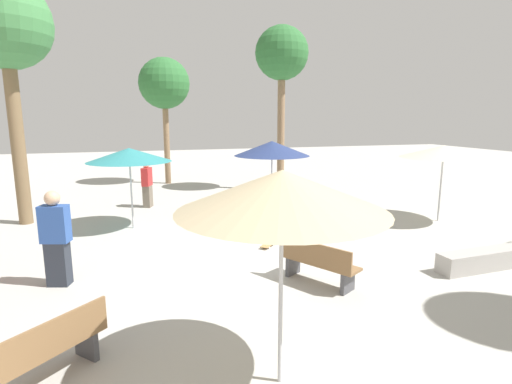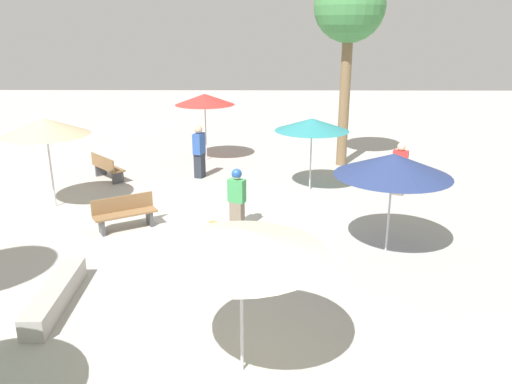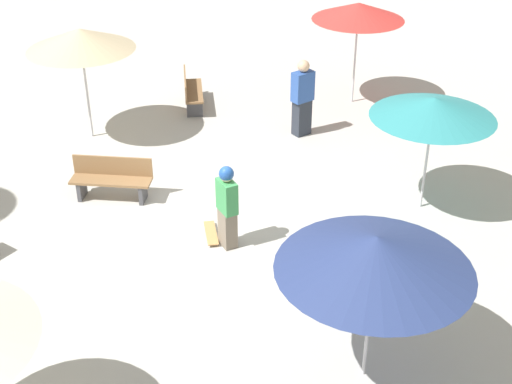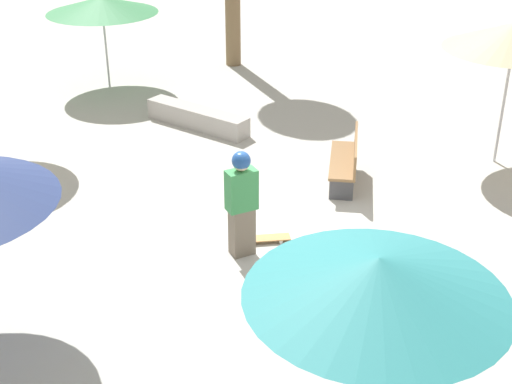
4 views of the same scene
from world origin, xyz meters
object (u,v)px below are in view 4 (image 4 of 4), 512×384
Objects in this scene: concrete_ledge at (197,118)px; shade_umbrella_teal at (378,277)px; skater_main at (242,200)px; skateboard at (264,238)px; bench_far at (347,161)px; shade_umbrella_green at (102,5)px.

shade_umbrella_teal reaches higher than concrete_ledge.
skater_main reaches higher than skateboard.
skater_main is 2.93m from bench_far.
skater_main is 0.63× the size of shade_umbrella_green.
skater_main is 0.66× the size of concrete_ledge.
skater_main is 0.92m from skateboard.
skateboard is at bearing 17.79° from skater_main.
shade_umbrella_green is (-3.40, 0.59, 1.74)m from concrete_ledge.
shade_umbrella_green is at bearing 86.64° from skater_main.
skater_main is 1.00× the size of bench_far.
concrete_ledge reaches higher than skateboard.
bench_far is at bearing 46.29° from skateboard.
shade_umbrella_teal is at bearing -177.10° from bench_far.
shade_umbrella_teal reaches higher than shade_umbrella_green.
skater_main is 0.69× the size of shade_umbrella_teal.
shade_umbrella_green reaches higher than skateboard.
bench_far is at bearing -4.94° from concrete_ledge.
bench_far is 0.69× the size of shade_umbrella_teal.
skateboard is 0.31× the size of shade_umbrella_teal.
shade_umbrella_green is 1.09× the size of shade_umbrella_teal.
bench_far is at bearing 123.58° from shade_umbrella_teal.
skater_main reaches higher than bench_far.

